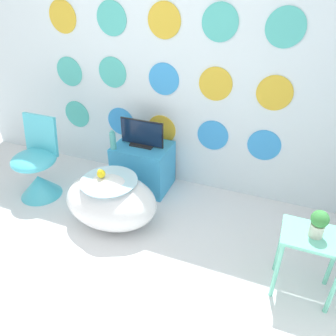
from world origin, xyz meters
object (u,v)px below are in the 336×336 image
chair (38,172)px  vase (113,141)px  bathtub (111,201)px  tv (142,135)px  potted_plant_left (319,223)px

chair → vase: chair is taller
bathtub → tv: (0.02, 0.65, 0.38)m
tv → vase: size_ratio=2.34×
bathtub → tv: tv is taller
bathtub → potted_plant_left: bearing=-5.7°
vase → potted_plant_left: 2.01m
tv → vase: 0.30m
chair → tv: (0.94, 0.54, 0.35)m
chair → tv: bearing=29.8°
bathtub → vase: 0.63m
chair → vase: size_ratio=4.20×
tv → vase: tv is taller
bathtub → vase: size_ratio=4.39×
bathtub → potted_plant_left: size_ratio=4.34×
tv → potted_plant_left: tv is taller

